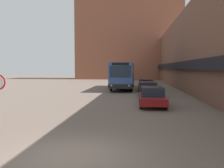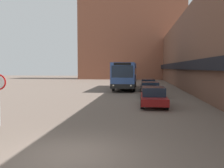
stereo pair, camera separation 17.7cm
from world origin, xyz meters
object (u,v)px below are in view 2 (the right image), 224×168
at_px(parked_car_front, 153,96).
at_px(parked_car_middle, 150,89).
at_px(city_bus, 125,75).
at_px(parked_car_back, 148,85).

distance_m(parked_car_front, parked_car_middle, 5.97).
relative_size(parked_car_front, parked_car_middle, 0.97).
bearing_deg(parked_car_front, city_bus, 101.32).
height_order(parked_car_front, parked_car_back, parked_car_front).
relative_size(parked_car_front, parked_car_back, 0.97).
xyz_separation_m(parked_car_middle, parked_car_back, (0.00, 6.79, -0.02)).
bearing_deg(city_bus, parked_car_back, -32.82).
relative_size(parked_car_middle, parked_car_back, 1.00).
height_order(city_bus, parked_car_back, city_bus).
xyz_separation_m(parked_car_front, parked_car_back, (-0.00, 12.76, -0.01)).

